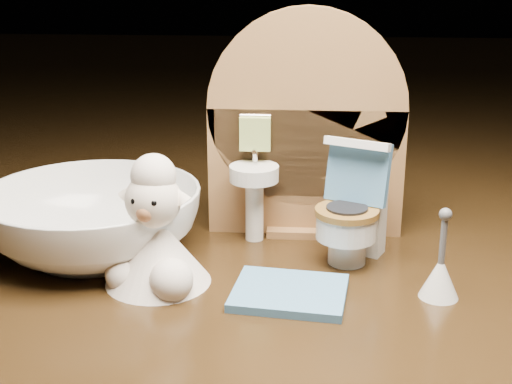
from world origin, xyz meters
TOP-DOWN VIEW (x-y plane):
  - backdrop_panel at (-0.00, 0.06)m, footprint 0.13×0.05m
  - toy_toilet at (0.03, 0.02)m, footprint 0.05×0.05m
  - bath_mat at (-0.01, -0.04)m, footprint 0.07×0.06m
  - toilet_brush at (0.08, -0.03)m, footprint 0.02×0.02m
  - plush_lamb at (-0.08, -0.02)m, footprint 0.06×0.06m
  - ceramic_bowl at (-0.13, 0.02)m, footprint 0.14×0.14m

SIDE VIEW (x-z plane):
  - bath_mat at x=-0.01m, z-range 0.00..0.00m
  - toilet_brush at x=0.08m, z-range -0.01..0.04m
  - ceramic_bowl at x=-0.13m, z-range 0.00..0.04m
  - plush_lamb at x=-0.08m, z-range -0.01..0.07m
  - toy_toilet at x=0.03m, z-range -0.01..0.07m
  - backdrop_panel at x=0.00m, z-range -0.01..0.14m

